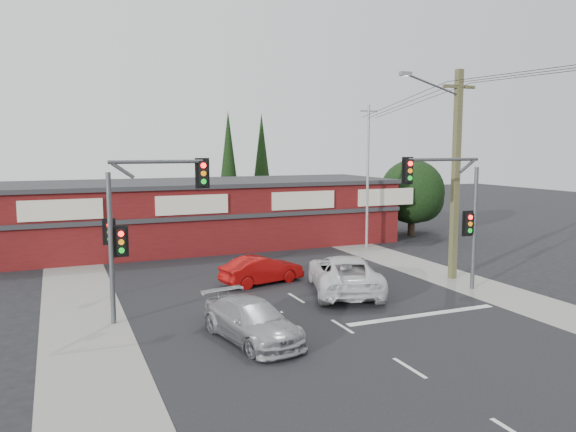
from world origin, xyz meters
name	(u,v)px	position (x,y,z in m)	size (l,w,h in m)	color
ground	(323,315)	(0.00, 0.00, 0.00)	(120.00, 120.00, 0.00)	black
road_strip	(276,285)	(0.00, 5.00, 0.01)	(14.00, 70.00, 0.01)	black
verge_left	(81,305)	(-8.50, 5.00, 0.01)	(3.00, 70.00, 0.02)	gray
verge_right	(427,270)	(8.50, 5.00, 0.01)	(3.00, 70.00, 0.02)	gray
stop_line	(423,315)	(3.50, -1.50, 0.01)	(6.50, 0.35, 0.01)	silver
white_suv	(344,274)	(2.38, 2.75, 0.82)	(2.73, 5.93, 1.65)	silver
silver_suv	(252,320)	(-3.44, -1.60, 0.67)	(1.89, 4.65, 1.35)	#A8AAAD
red_sedan	(262,270)	(-0.44, 5.61, 0.65)	(1.38, 3.97, 1.31)	#980A09
lane_dashes	(263,277)	(0.00, 6.70, 0.01)	(0.12, 51.01, 0.01)	silver
shop_building	(194,213)	(-0.99, 16.99, 2.13)	(27.30, 8.40, 4.22)	#4F0F10
tree_cluster	(411,195)	(14.69, 15.44, 2.90)	(5.90, 5.10, 5.50)	#2D2116
conifer_near	(229,159)	(3.50, 24.00, 5.48)	(1.80, 1.80, 9.25)	#2D2116
conifer_far	(262,158)	(7.00, 26.00, 5.48)	(1.80, 1.80, 9.25)	#2D2116
traffic_mast_left	(141,215)	(-6.43, 2.00, 3.93)	(3.77, 0.27, 5.97)	#47494C
traffic_mast_right	(455,203)	(6.86, 1.00, 3.95)	(3.96, 0.27, 5.97)	#47494C
pedestal_signal	(110,241)	(-7.20, 6.01, 2.41)	(0.55, 0.27, 3.38)	#47494C
utility_pole	(454,168)	(8.36, 2.99, 5.40)	(4.38, 0.59, 10.00)	brown
steel_pole	(368,174)	(9.00, 12.00, 4.70)	(1.20, 0.16, 9.00)	gray
power_lines	(554,77)	(8.47, -2.47, 9.04)	(2.01, 29.00, 1.22)	black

